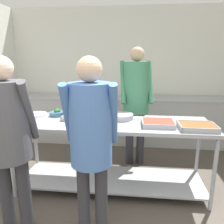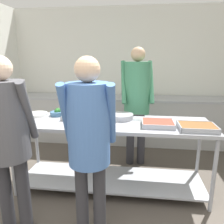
# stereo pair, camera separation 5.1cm
# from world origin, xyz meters

# --- Properties ---
(wall_rear) EXTENTS (4.74, 0.06, 2.65)m
(wall_rear) POSITION_xyz_m (0.00, 3.68, 1.32)
(wall_rear) COLOR silver
(wall_rear) RESTS_ON ground_plane
(back_counter) EXTENTS (4.58, 0.65, 0.91)m
(back_counter) POSITION_xyz_m (0.00, 3.31, 0.46)
(back_counter) COLOR #A8A8A8
(back_counter) RESTS_ON ground_plane
(serving_counter) EXTENTS (2.41, 0.74, 0.90)m
(serving_counter) POSITION_xyz_m (-0.03, 1.62, 0.61)
(serving_counter) COLOR #9EA0A8
(serving_counter) RESTS_ON ground_plane
(plate_stack) EXTENTS (0.28, 0.28, 0.04)m
(plate_stack) POSITION_xyz_m (-1.06, 1.79, 0.92)
(plate_stack) COLOR white
(plate_stack) RESTS_ON serving_counter
(broccoli_bowl) EXTENTS (0.20, 0.20, 0.10)m
(broccoli_bowl) POSITION_xyz_m (-0.79, 1.84, 0.93)
(broccoli_bowl) COLOR #3D668C
(broccoli_bowl) RESTS_ON serving_counter
(serving_tray_roast) EXTENTS (0.47, 0.29, 0.05)m
(serving_tray_roast) POSITION_xyz_m (-0.42, 1.71, 0.92)
(serving_tray_roast) COLOR #9EA0A8
(serving_tray_roast) RESTS_ON serving_counter
(sauce_pan) EXTENTS (0.46, 0.32, 0.06)m
(sauce_pan) POSITION_xyz_m (0.08, 1.77, 0.93)
(sauce_pan) COLOR #9EA0A8
(sauce_pan) RESTS_ON serving_counter
(serving_tray_greens) EXTENTS (0.37, 0.31, 0.05)m
(serving_tray_greens) POSITION_xyz_m (0.53, 1.53, 0.92)
(serving_tray_greens) COLOR #9EA0A8
(serving_tray_greens) RESTS_ON serving_counter
(serving_tray_vegetables) EXTENTS (0.40, 0.31, 0.05)m
(serving_tray_vegetables) POSITION_xyz_m (0.94, 1.45, 0.92)
(serving_tray_vegetables) COLOR #9EA0A8
(serving_tray_vegetables) RESTS_ON serving_counter
(guest_serving_left) EXTENTS (0.48, 0.36, 1.68)m
(guest_serving_left) POSITION_xyz_m (-0.11, 0.80, 1.03)
(guest_serving_left) COLOR #2D2D33
(guest_serving_left) RESTS_ON ground_plane
(guest_serving_right) EXTENTS (0.51, 0.38, 1.68)m
(guest_serving_right) POSITION_xyz_m (-0.86, 0.80, 1.03)
(guest_serving_right) COLOR #2D2D33
(guest_serving_right) RESTS_ON ground_plane
(cook_behind_counter) EXTENTS (0.52, 0.41, 1.82)m
(cook_behind_counter) POSITION_xyz_m (0.27, 2.35, 1.12)
(cook_behind_counter) COLOR #2D2D33
(cook_behind_counter) RESTS_ON ground_plane
(water_bottle) EXTENTS (0.08, 0.08, 0.28)m
(water_bottle) POSITION_xyz_m (-0.63, 3.25, 1.04)
(water_bottle) COLOR silver
(water_bottle) RESTS_ON back_counter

